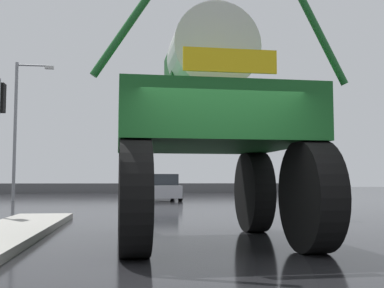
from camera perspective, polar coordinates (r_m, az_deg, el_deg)
name	(u,v)px	position (r m, az deg, el deg)	size (l,w,h in m)	color
ground_plane	(157,203)	(24.11, -4.23, -7.15)	(120.00, 120.00, 0.00)	black
median_island	(0,235)	(10.09, -22.15, -10.17)	(1.57, 10.36, 0.15)	#9E9B93
oversize_sprayer	(206,129)	(8.92, 1.75, 1.78)	(4.07, 5.04, 4.51)	black
sedan_ahead	(162,188)	(27.63, -3.65, -5.33)	(2.11, 4.21, 1.52)	#B7B7BF
traffic_signal_near_right	(306,139)	(15.03, 13.56, 0.54)	(0.24, 0.54, 3.32)	gray
traffic_signal_far_left	(145,161)	(31.89, -5.74, -2.05)	(0.24, 0.55, 3.39)	gray
streetlight_far_left	(18,123)	(29.00, -20.21, 2.44)	(2.17, 0.24, 8.00)	gray
roadside_barrier	(145,188)	(44.08, -5.73, -5.33)	(29.83, 0.24, 0.90)	#59595B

